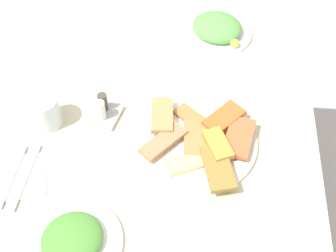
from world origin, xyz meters
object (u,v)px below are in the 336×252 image
Objects in this scene: dining_table at (151,145)px; salad_plate_greens at (73,240)px; salad_plate_rice at (217,29)px; spoon at (12,176)px; paper_napkin at (19,177)px; condiment_caddy at (102,111)px; drinking_glass at (46,111)px; fork at (26,177)px; pide_platter at (198,140)px.

salad_plate_greens reaches higher than dining_table.
spoon is at bearing 139.67° from salad_plate_rice.
salad_plate_greens is at bearing 159.07° from dining_table.
paper_napkin is (-0.59, 0.48, -0.02)m from salad_plate_rice.
salad_plate_greens is 0.24m from paper_napkin.
dining_table is at bearing -20.93° from salad_plate_greens.
spoon is at bearing 138.12° from condiment_caddy.
drinking_glass is 0.15m from condiment_caddy.
dining_table is 0.39m from spoon.
condiment_caddy is at bearing 140.61° from salad_plate_rice.
paper_napkin is at bearing -86.36° from spoon.
drinking_glass is (-0.01, 0.28, 0.13)m from dining_table.
fork and spoon have the same top height.
pide_platter is 0.45m from fork.
condiment_caddy reaches higher than fork.
salad_plate_rice is 2.05× the size of condiment_caddy.
salad_plate_greens is at bearing 138.91° from pide_platter.
dining_table is 0.37m from paper_napkin.
condiment_caddy reaches higher than dining_table.
pide_platter reaches higher than dining_table.
fork is at bearing 143.84° from condiment_caddy.
paper_napkin is at bearing 140.86° from condiment_caddy.
pide_platter is 1.46× the size of salad_plate_greens.
salad_plate_rice is 0.76m from paper_napkin.
dining_table is at bearing -56.10° from spoon.
condiment_caddy is at bearing -39.14° from paper_napkin.
drinking_glass is 0.19m from fork.
dining_table is 5.86× the size of spoon.
paper_napkin is at bearing 140.70° from salad_plate_rice.
salad_plate_rice is 1.20× the size of spoon.
pide_platter reaches higher than spoon.
fork is 0.04m from spoon.
salad_plate_rice is at bearing -23.51° from dining_table.
condiment_caddy is at bearing -38.24° from spoon.
pide_platter is 0.47m from paper_napkin.
drinking_glass is at bearing 0.33° from fork.
salad_plate_greens is 1.22× the size of spoon.
salad_plate_rice is 2.47× the size of drinking_glass.
condiment_caddy reaches higher than paper_napkin.
spoon is (-0.59, 0.50, -0.02)m from salad_plate_rice.
drinking_glass is 0.49× the size of spoon.
paper_napkin is at bearing 170.26° from drinking_glass.
salad_plate_greens is at bearing -127.15° from spoon.
spoon is (-0.18, 0.05, -0.04)m from drinking_glass.
salad_plate_greens is 0.25m from spoon.
salad_plate_rice reaches higher than dining_table.
drinking_glass reaches higher than dining_table.
pide_platter is 0.28m from condiment_caddy.
salad_plate_greens reaches higher than pide_platter.
pide_platter is 1.47× the size of salad_plate_rice.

